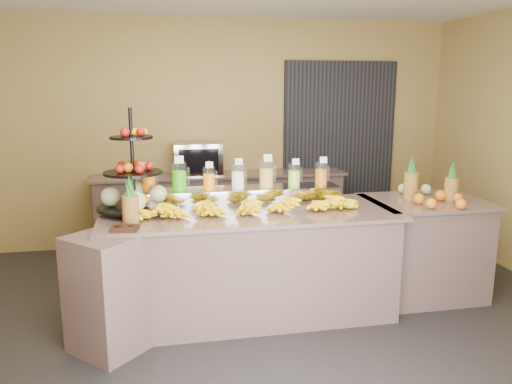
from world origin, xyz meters
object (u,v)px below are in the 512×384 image
object	(u,v)px
fruit_stand	(139,186)
oven_warmer	(197,159)
condiment_caddy	(125,228)
right_fruit_pile	(435,194)
pitcher_tray	(238,196)
banana_heap	(247,204)

from	to	relation	value
fruit_stand	oven_warmer	xyz separation A→B (m)	(0.64, 1.80, -0.03)
condiment_caddy	right_fruit_pile	world-z (taller)	right_fruit_pile
condiment_caddy	right_fruit_pile	xyz separation A→B (m)	(2.73, 0.38, 0.07)
pitcher_tray	fruit_stand	distance (m)	0.89
pitcher_tray	condiment_caddy	world-z (taller)	pitcher_tray
fruit_stand	condiment_caddy	world-z (taller)	fruit_stand
condiment_caddy	pitcher_tray	bearing A→B (deg)	34.84
fruit_stand	right_fruit_pile	size ratio (longest dim) A/B	1.79
pitcher_tray	fruit_stand	xyz separation A→B (m)	(-0.86, -0.13, 0.15)
pitcher_tray	condiment_caddy	size ratio (longest dim) A/B	9.58
oven_warmer	right_fruit_pile	bearing A→B (deg)	-44.84
banana_heap	oven_warmer	xyz separation A→B (m)	(-0.25, 2.00, 0.12)
right_fruit_pile	oven_warmer	bearing A→B (deg)	135.52
right_fruit_pile	pitcher_tray	bearing A→B (deg)	170.64
pitcher_tray	condiment_caddy	bearing A→B (deg)	-145.16
banana_heap	right_fruit_pile	distance (m)	1.75
condiment_caddy	oven_warmer	bearing A→B (deg)	72.59
banana_heap	fruit_stand	bearing A→B (deg)	167.43
right_fruit_pile	oven_warmer	size ratio (longest dim) A/B	0.85
pitcher_tray	fruit_stand	world-z (taller)	fruit_stand
oven_warmer	pitcher_tray	bearing A→B (deg)	-82.65
fruit_stand	right_fruit_pile	world-z (taller)	fruit_stand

